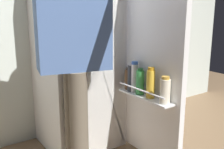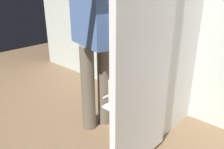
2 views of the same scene
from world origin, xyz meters
The scene contains 3 objects.
ground_plane centered at (0.00, 0.00, 0.00)m, with size 6.71×6.71×0.00m, color brown.
refrigerator centered at (0.02, 0.48, 0.90)m, with size 0.65×1.15×1.81m.
person centered at (-0.25, 0.08, 0.93)m, with size 0.54×0.80×1.56m.
Camera 2 is at (1.10, -1.17, 1.25)m, focal length 36.60 mm.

